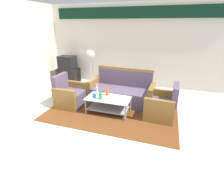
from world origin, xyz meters
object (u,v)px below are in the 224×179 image
(couch, at_px, (122,92))
(bottle_green, at_px, (100,96))
(bottle_clear, at_px, (97,91))
(armchair_right, at_px, (161,106))
(bottle_orange, at_px, (107,92))
(armchair_left, at_px, (70,95))
(tv_stand, at_px, (69,75))
(television, at_px, (67,62))
(cup, at_px, (94,96))
(coffee_table, at_px, (108,103))
(pedestal_fan, at_px, (90,57))

(couch, height_order, bottle_green, couch)
(couch, height_order, bottle_clear, couch)
(armchair_right, relative_size, bottle_orange, 3.26)
(bottle_green, height_order, bottle_clear, bottle_clear)
(armchair_left, xyz_separation_m, tv_stand, (-1.15, 1.80, -0.03))
(television, bearing_deg, armchair_left, 127.42)
(cup, distance_m, tv_stand, 2.79)
(coffee_table, height_order, pedestal_fan, pedestal_fan)
(cup, relative_size, tv_stand, 0.12)
(armchair_right, relative_size, pedestal_fan, 0.67)
(bottle_green, bearing_deg, armchair_left, 167.67)
(bottle_clear, distance_m, bottle_orange, 0.27)
(couch, relative_size, television, 2.88)
(armchair_left, bearing_deg, tv_stand, -146.70)
(couch, relative_size, bottle_orange, 7.02)
(couch, bearing_deg, pedestal_fan, -36.39)
(coffee_table, distance_m, tv_stand, 2.98)
(tv_stand, bearing_deg, armchair_right, -25.43)
(couch, bearing_deg, armchair_left, 27.87)
(couch, height_order, coffee_table, couch)
(couch, height_order, cup, couch)
(bottle_green, bearing_deg, coffee_table, 39.99)
(tv_stand, bearing_deg, coffee_table, -39.37)
(television, bearing_deg, armchair_right, 159.36)
(couch, relative_size, coffee_table, 1.66)
(coffee_table, distance_m, cup, 0.40)
(armchair_left, height_order, bottle_green, armchair_left)
(bottle_orange, xyz_separation_m, cup, (-0.26, -0.24, -0.05))
(television, bearing_deg, bottle_clear, 142.10)
(cup, relative_size, television, 0.16)
(armchair_left, bearing_deg, bottle_green, 78.34)
(armchair_right, height_order, bottle_clear, armchair_right)
(pedestal_fan, bearing_deg, bottle_orange, -54.21)
(bottle_clear, bearing_deg, bottle_green, -49.20)
(couch, bearing_deg, television, -23.19)
(bottle_clear, height_order, pedestal_fan, pedestal_fan)
(armchair_left, height_order, bottle_orange, armchair_left)
(couch, bearing_deg, tv_stand, -23.14)
(tv_stand, bearing_deg, bottle_clear, -42.68)
(coffee_table, bearing_deg, bottle_clear, 167.18)
(pedestal_fan, bearing_deg, armchair_left, -83.12)
(bottle_orange, bearing_deg, armchair_left, -176.40)
(couch, relative_size, pedestal_fan, 1.44)
(couch, xyz_separation_m, bottle_orange, (-0.24, -0.55, 0.19))
(armchair_right, height_order, pedestal_fan, pedestal_fan)
(couch, xyz_separation_m, bottle_green, (-0.31, -0.83, 0.18))
(bottle_orange, distance_m, television, 2.83)
(bottle_green, bearing_deg, bottle_orange, 75.03)
(armchair_right, bearing_deg, bottle_green, 104.71)
(bottle_clear, xyz_separation_m, tv_stand, (-1.96, 1.81, -0.27))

